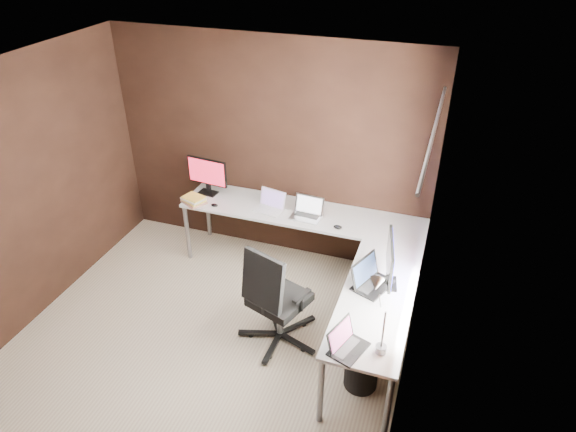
{
  "coord_description": "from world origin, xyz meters",
  "views": [
    {
      "loc": [
        1.87,
        -3.02,
        3.59
      ],
      "look_at": [
        0.51,
        0.95,
        1.0
      ],
      "focal_mm": 32.0,
      "sensor_mm": 36.0,
      "label": 1
    }
  ],
  "objects_px": {
    "laptop_silver": "(307,212)",
    "book_stack": "(194,200)",
    "monitor_left": "(207,174)",
    "wastebasket": "(361,370)",
    "laptop_white": "(270,205)",
    "laptop_black_big": "(370,279)",
    "office_chair": "(277,314)",
    "laptop_black_small": "(346,344)",
    "desk_lamp": "(378,305)",
    "monitor_right": "(390,261)",
    "drawer_pedestal": "(380,281)"
  },
  "relations": [
    {
      "from": "monitor_right",
      "to": "book_stack",
      "type": "distance_m",
      "value": 2.39
    },
    {
      "from": "laptop_silver",
      "to": "book_stack",
      "type": "distance_m",
      "value": 1.28
    },
    {
      "from": "monitor_right",
      "to": "laptop_silver",
      "type": "distance_m",
      "value": 1.33
    },
    {
      "from": "monitor_left",
      "to": "laptop_black_big",
      "type": "relative_size",
      "value": 1.13
    },
    {
      "from": "laptop_silver",
      "to": "book_stack",
      "type": "bearing_deg",
      "value": -169.85
    },
    {
      "from": "office_chair",
      "to": "laptop_black_small",
      "type": "bearing_deg",
      "value": -18.92
    },
    {
      "from": "desk_lamp",
      "to": "monitor_left",
      "type": "bearing_deg",
      "value": 142.82
    },
    {
      "from": "office_chair",
      "to": "laptop_white",
      "type": "bearing_deg",
      "value": 132.39
    },
    {
      "from": "laptop_white",
      "to": "laptop_black_big",
      "type": "distance_m",
      "value": 1.57
    },
    {
      "from": "monitor_left",
      "to": "laptop_white",
      "type": "xyz_separation_m",
      "value": [
        0.8,
        -0.12,
        -0.19
      ]
    },
    {
      "from": "laptop_white",
      "to": "laptop_black_big",
      "type": "bearing_deg",
      "value": -24.11
    },
    {
      "from": "wastebasket",
      "to": "monitor_right",
      "type": "bearing_deg",
      "value": 81.72
    },
    {
      "from": "laptop_black_small",
      "to": "desk_lamp",
      "type": "xyz_separation_m",
      "value": [
        0.19,
        0.11,
        0.34
      ]
    },
    {
      "from": "laptop_silver",
      "to": "laptop_black_big",
      "type": "relative_size",
      "value": 0.77
    },
    {
      "from": "monitor_left",
      "to": "monitor_right",
      "type": "height_order",
      "value": "monitor_right"
    },
    {
      "from": "drawer_pedestal",
      "to": "laptop_silver",
      "type": "distance_m",
      "value": 1.03
    },
    {
      "from": "office_chair",
      "to": "book_stack",
      "type": "bearing_deg",
      "value": 163.05
    },
    {
      "from": "desk_lamp",
      "to": "drawer_pedestal",
      "type": "bearing_deg",
      "value": 96.77
    },
    {
      "from": "drawer_pedestal",
      "to": "desk_lamp",
      "type": "distance_m",
      "value": 1.56
    },
    {
      "from": "laptop_silver",
      "to": "laptop_black_small",
      "type": "bearing_deg",
      "value": -60.21
    },
    {
      "from": "laptop_black_small",
      "to": "book_stack",
      "type": "bearing_deg",
      "value": 72.47
    },
    {
      "from": "office_chair",
      "to": "desk_lamp",
      "type": "bearing_deg",
      "value": -7.99
    },
    {
      "from": "laptop_white",
      "to": "desk_lamp",
      "type": "height_order",
      "value": "desk_lamp"
    },
    {
      "from": "monitor_left",
      "to": "laptop_white",
      "type": "bearing_deg",
      "value": -2.53
    },
    {
      "from": "drawer_pedestal",
      "to": "office_chair",
      "type": "relative_size",
      "value": 0.56
    },
    {
      "from": "laptop_black_big",
      "to": "office_chair",
      "type": "relative_size",
      "value": 0.4
    },
    {
      "from": "monitor_right",
      "to": "laptop_silver",
      "type": "relative_size",
      "value": 1.62
    },
    {
      "from": "book_stack",
      "to": "monitor_left",
      "type": "bearing_deg",
      "value": 78.61
    },
    {
      "from": "book_stack",
      "to": "desk_lamp",
      "type": "relative_size",
      "value": 0.51
    },
    {
      "from": "monitor_left",
      "to": "wastebasket",
      "type": "height_order",
      "value": "monitor_left"
    },
    {
      "from": "drawer_pedestal",
      "to": "wastebasket",
      "type": "relative_size",
      "value": 1.81
    },
    {
      "from": "laptop_black_small",
      "to": "book_stack",
      "type": "xyz_separation_m",
      "value": [
        -2.1,
        1.58,
        -0.01
      ]
    },
    {
      "from": "laptop_black_big",
      "to": "monitor_right",
      "type": "bearing_deg",
      "value": -47.63
    },
    {
      "from": "office_chair",
      "to": "monitor_left",
      "type": "bearing_deg",
      "value": 155.21
    },
    {
      "from": "laptop_black_big",
      "to": "wastebasket",
      "type": "xyz_separation_m",
      "value": [
        0.07,
        -0.47,
        -0.62
      ]
    },
    {
      "from": "drawer_pedestal",
      "to": "laptop_white",
      "type": "distance_m",
      "value": 1.41
    },
    {
      "from": "book_stack",
      "to": "wastebasket",
      "type": "height_order",
      "value": "book_stack"
    },
    {
      "from": "laptop_black_small",
      "to": "wastebasket",
      "type": "bearing_deg",
      "value": 3.73
    },
    {
      "from": "laptop_black_big",
      "to": "office_chair",
      "type": "xyz_separation_m",
      "value": [
        -0.79,
        -0.2,
        -0.47
      ]
    },
    {
      "from": "drawer_pedestal",
      "to": "laptop_black_big",
      "type": "distance_m",
      "value": 0.79
    },
    {
      "from": "drawer_pedestal",
      "to": "desk_lamp",
      "type": "relative_size",
      "value": 0.98
    },
    {
      "from": "laptop_white",
      "to": "book_stack",
      "type": "relative_size",
      "value": 1.12
    },
    {
      "from": "monitor_right",
      "to": "office_chair",
      "type": "height_order",
      "value": "monitor_right"
    },
    {
      "from": "laptop_silver",
      "to": "desk_lamp",
      "type": "relative_size",
      "value": 0.55
    },
    {
      "from": "monitor_right",
      "to": "book_stack",
      "type": "bearing_deg",
      "value": 61.59
    },
    {
      "from": "drawer_pedestal",
      "to": "monitor_right",
      "type": "height_order",
      "value": "monitor_right"
    },
    {
      "from": "laptop_black_small",
      "to": "desk_lamp",
      "type": "height_order",
      "value": "desk_lamp"
    },
    {
      "from": "laptop_black_big",
      "to": "desk_lamp",
      "type": "height_order",
      "value": "desk_lamp"
    },
    {
      "from": "desk_lamp",
      "to": "office_chair",
      "type": "relative_size",
      "value": 0.57
    },
    {
      "from": "laptop_silver",
      "to": "wastebasket",
      "type": "relative_size",
      "value": 1.0
    }
  ]
}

